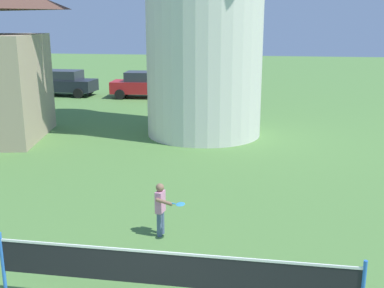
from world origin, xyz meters
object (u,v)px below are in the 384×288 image
parked_car_black (63,83)px  player_far (161,206)px  tennis_net (171,270)px  parked_car_red (145,84)px

parked_car_black → player_far: bearing=-60.2°
tennis_net → player_far: 2.69m
player_far → tennis_net: bearing=-73.6°
tennis_net → parked_car_red: parked_car_red is taller
player_far → parked_car_red: 19.03m
parked_car_black → parked_car_red: size_ratio=1.01×
tennis_net → player_far: size_ratio=4.99×
parked_car_red → player_far: bearing=-74.0°
tennis_net → parked_car_red: 21.72m
parked_car_red → tennis_net: bearing=-74.0°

